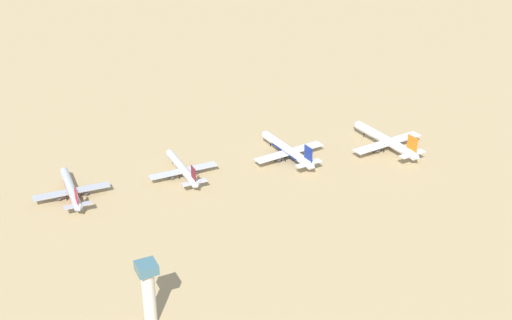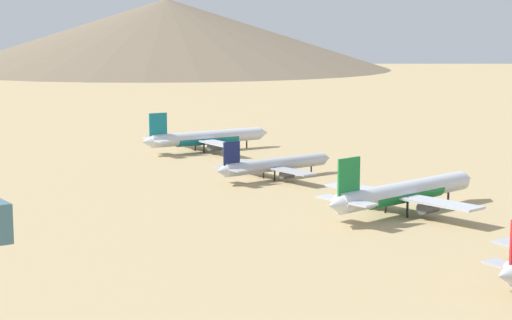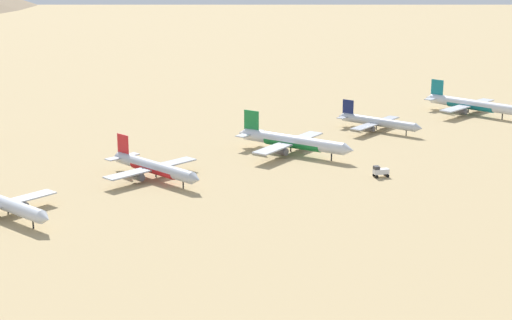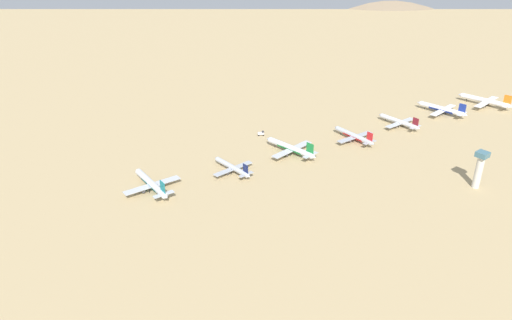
{
  "view_description": "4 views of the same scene",
  "coord_description": "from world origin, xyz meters",
  "px_view_note": "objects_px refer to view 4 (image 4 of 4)",
  "views": [
    {
      "loc": [
        -303.58,
        46.46,
        171.4
      ],
      "look_at": [
        -16.8,
        -91.3,
        5.51
      ],
      "focal_mm": 49.66,
      "sensor_mm": 36.0,
      "label": 1
    },
    {
      "loc": [
        -127.71,
        -83.67,
        41.49
      ],
      "look_at": [
        7.71,
        112.32,
        5.38
      ],
      "focal_mm": 61.74,
      "sensor_mm": 36.0,
      "label": 2
    },
    {
      "loc": [
        199.67,
        -179.42,
        78.57
      ],
      "look_at": [
        14.04,
        31.24,
        3.61
      ],
      "focal_mm": 58.84,
      "sensor_mm": 36.0,
      "label": 3
    },
    {
      "loc": [
        -235.52,
        282.63,
        158.42
      ],
      "look_at": [
        12.47,
        88.4,
        3.08
      ],
      "focal_mm": 33.53,
      "sensor_mm": 36.0,
      "label": 4
    }
  ],
  "objects_px": {
    "parked_jet_3": "(354,136)",
    "parked_jet_5": "(232,167)",
    "parked_jet_6": "(151,184)",
    "parked_jet_0": "(485,101)",
    "parked_jet_1": "(442,109)",
    "parked_jet_2": "(399,122)",
    "parked_jet_4": "(291,148)",
    "service_truck": "(261,133)",
    "control_tower": "(479,168)"
  },
  "relations": [
    {
      "from": "parked_jet_3",
      "to": "parked_jet_5",
      "type": "height_order",
      "value": "parked_jet_3"
    },
    {
      "from": "parked_jet_4",
      "to": "parked_jet_6",
      "type": "xyz_separation_m",
      "value": [
        15.3,
        110.04,
        -0.18
      ]
    },
    {
      "from": "parked_jet_0",
      "to": "parked_jet_1",
      "type": "distance_m",
      "value": 54.36
    },
    {
      "from": "parked_jet_1",
      "to": "parked_jet_5",
      "type": "relative_size",
      "value": 1.24
    },
    {
      "from": "parked_jet_4",
      "to": "control_tower",
      "type": "bearing_deg",
      "value": -151.5
    },
    {
      "from": "parked_jet_0",
      "to": "parked_jet_5",
      "type": "relative_size",
      "value": 1.33
    },
    {
      "from": "parked_jet_2",
      "to": "parked_jet_5",
      "type": "bearing_deg",
      "value": 83.32
    },
    {
      "from": "service_truck",
      "to": "control_tower",
      "type": "height_order",
      "value": "control_tower"
    },
    {
      "from": "parked_jet_1",
      "to": "parked_jet_5",
      "type": "bearing_deg",
      "value": 83.63
    },
    {
      "from": "parked_jet_6",
      "to": "service_truck",
      "type": "distance_m",
      "value": 117.33
    },
    {
      "from": "parked_jet_3",
      "to": "control_tower",
      "type": "bearing_deg",
      "value": -176.77
    },
    {
      "from": "parked_jet_2",
      "to": "parked_jet_4",
      "type": "bearing_deg",
      "value": 81.51
    },
    {
      "from": "parked_jet_2",
      "to": "service_truck",
      "type": "relative_size",
      "value": 7.65
    },
    {
      "from": "parked_jet_6",
      "to": "control_tower",
      "type": "relative_size",
      "value": 1.84
    },
    {
      "from": "parked_jet_2",
      "to": "parked_jet_6",
      "type": "bearing_deg",
      "value": 81.79
    },
    {
      "from": "parked_jet_1",
      "to": "service_truck",
      "type": "distance_m",
      "value": 176.19
    },
    {
      "from": "parked_jet_4",
      "to": "parked_jet_1",
      "type": "bearing_deg",
      "value": -97.47
    },
    {
      "from": "parked_jet_2",
      "to": "control_tower",
      "type": "xyz_separation_m",
      "value": [
        -98.96,
        49.05,
        10.53
      ]
    },
    {
      "from": "parked_jet_1",
      "to": "parked_jet_5",
      "type": "xyz_separation_m",
      "value": [
        24.74,
        221.69,
        -0.89
      ]
    },
    {
      "from": "parked_jet_1",
      "to": "parked_jet_4",
      "type": "relative_size",
      "value": 0.99
    },
    {
      "from": "parked_jet_0",
      "to": "parked_jet_1",
      "type": "bearing_deg",
      "value": 75.63
    },
    {
      "from": "parked_jet_4",
      "to": "parked_jet_5",
      "type": "relative_size",
      "value": 1.25
    },
    {
      "from": "parked_jet_3",
      "to": "control_tower",
      "type": "height_order",
      "value": "control_tower"
    },
    {
      "from": "parked_jet_0",
      "to": "service_truck",
      "type": "bearing_deg",
      "value": 70.39
    },
    {
      "from": "parked_jet_0",
      "to": "control_tower",
      "type": "xyz_separation_m",
      "value": [
        -80.07,
        158.34,
        9.59
      ]
    },
    {
      "from": "parked_jet_0",
      "to": "control_tower",
      "type": "distance_m",
      "value": 177.69
    },
    {
      "from": "parked_jet_2",
      "to": "parked_jet_5",
      "type": "distance_m",
      "value": 166.19
    },
    {
      "from": "parked_jet_0",
      "to": "parked_jet_2",
      "type": "xyz_separation_m",
      "value": [
        18.89,
        109.29,
        -0.94
      ]
    },
    {
      "from": "parked_jet_6",
      "to": "parked_jet_1",
      "type": "bearing_deg",
      "value": -97.65
    },
    {
      "from": "parked_jet_0",
      "to": "service_truck",
      "type": "xyz_separation_m",
      "value": [
        77.27,
        216.88,
        -3.1
      ]
    },
    {
      "from": "parked_jet_5",
      "to": "control_tower",
      "type": "relative_size",
      "value": 1.53
    },
    {
      "from": "control_tower",
      "to": "parked_jet_5",
      "type": "bearing_deg",
      "value": 44.44
    },
    {
      "from": "parked_jet_5",
      "to": "service_truck",
      "type": "relative_size",
      "value": 7.06
    },
    {
      "from": "parked_jet_4",
      "to": "parked_jet_3",
      "type": "bearing_deg",
      "value": -103.07
    },
    {
      "from": "parked_jet_4",
      "to": "parked_jet_5",
      "type": "distance_m",
      "value": 53.29
    },
    {
      "from": "parked_jet_1",
      "to": "service_truck",
      "type": "height_order",
      "value": "parked_jet_1"
    },
    {
      "from": "parked_jet_2",
      "to": "service_truck",
      "type": "bearing_deg",
      "value": 61.52
    },
    {
      "from": "parked_jet_0",
      "to": "service_truck",
      "type": "relative_size",
      "value": 9.38
    },
    {
      "from": "parked_jet_2",
      "to": "service_truck",
      "type": "height_order",
      "value": "parked_jet_2"
    },
    {
      "from": "parked_jet_2",
      "to": "control_tower",
      "type": "height_order",
      "value": "control_tower"
    },
    {
      "from": "parked_jet_0",
      "to": "parked_jet_5",
      "type": "bearing_deg",
      "value": 82.07
    },
    {
      "from": "parked_jet_2",
      "to": "service_truck",
      "type": "distance_m",
      "value": 122.42
    },
    {
      "from": "parked_jet_5",
      "to": "parked_jet_6",
      "type": "distance_m",
      "value": 58.22
    },
    {
      "from": "service_truck",
      "to": "parked_jet_6",
      "type": "bearing_deg",
      "value": 103.0
    },
    {
      "from": "parked_jet_0",
      "to": "service_truck",
      "type": "distance_m",
      "value": 230.25
    },
    {
      "from": "parked_jet_0",
      "to": "parked_jet_2",
      "type": "relative_size",
      "value": 1.23
    },
    {
      "from": "parked_jet_0",
      "to": "parked_jet_4",
      "type": "bearing_deg",
      "value": 80.86
    },
    {
      "from": "parked_jet_2",
      "to": "parked_jet_3",
      "type": "xyz_separation_m",
      "value": [
        3.45,
        54.82,
        0.04
      ]
    },
    {
      "from": "parked_jet_6",
      "to": "parked_jet_0",
      "type": "bearing_deg",
      "value": -98.74
    },
    {
      "from": "parked_jet_3",
      "to": "parked_jet_6",
      "type": "xyz_separation_m",
      "value": [
        28.54,
        167.06,
        0.36
      ]
    }
  ]
}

